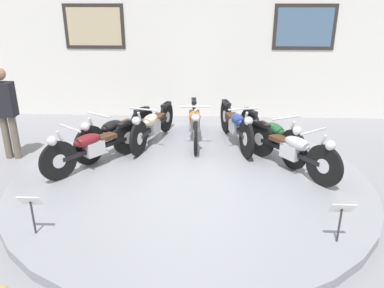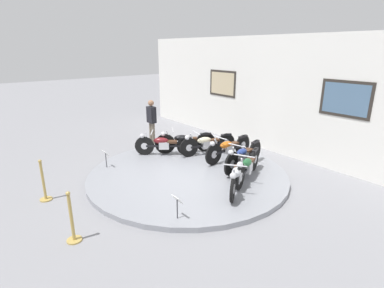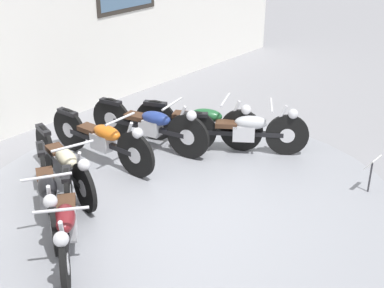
% 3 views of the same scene
% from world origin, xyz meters
% --- Properties ---
extents(ground_plane, '(60.00, 60.00, 0.00)m').
position_xyz_m(ground_plane, '(0.00, 0.00, 0.00)').
color(ground_plane, gray).
extents(display_platform, '(5.51, 5.51, 0.13)m').
position_xyz_m(display_platform, '(0.00, 0.00, 0.06)').
color(display_platform, gray).
rests_on(display_platform, ground_plane).
extents(back_wall, '(14.00, 0.22, 3.86)m').
position_xyz_m(back_wall, '(0.00, 3.71, 1.93)').
color(back_wall, white).
rests_on(back_wall, ground_plane).
extents(motorcycle_maroon, '(1.26, 1.58, 0.78)m').
position_xyz_m(motorcycle_maroon, '(-1.60, 0.27, 0.50)').
color(motorcycle_maroon, black).
rests_on(motorcycle_maroon, display_platform).
extents(motorcycle_black, '(1.06, 1.77, 0.81)m').
position_xyz_m(motorcycle_black, '(-1.37, 0.92, 0.52)').
color(motorcycle_black, black).
rests_on(motorcycle_black, display_platform).
extents(motorcycle_cream, '(0.65, 1.92, 0.79)m').
position_xyz_m(motorcycle_cream, '(-0.79, 1.39, 0.50)').
color(motorcycle_cream, black).
rests_on(motorcycle_cream, display_platform).
extents(motorcycle_orange, '(0.54, 2.01, 0.81)m').
position_xyz_m(motorcycle_orange, '(0.00, 1.57, 0.52)').
color(motorcycle_orange, black).
rests_on(motorcycle_orange, display_platform).
extents(motorcycle_blue, '(0.61, 1.99, 0.82)m').
position_xyz_m(motorcycle_blue, '(0.79, 1.40, 0.53)').
color(motorcycle_blue, black).
rests_on(motorcycle_blue, display_platform).
extents(motorcycle_green, '(0.90, 1.84, 0.80)m').
position_xyz_m(motorcycle_green, '(1.37, 0.92, 0.52)').
color(motorcycle_green, black).
rests_on(motorcycle_green, display_platform).
extents(motorcycle_silver, '(1.21, 1.64, 0.79)m').
position_xyz_m(motorcycle_silver, '(1.59, 0.27, 0.51)').
color(motorcycle_silver, black).
rests_on(motorcycle_silver, display_platform).
extents(info_placard_front_left, '(0.26, 0.11, 0.51)m').
position_xyz_m(info_placard_front_left, '(-1.76, -1.64, 0.49)').
color(info_placard_front_left, '#333338').
rests_on(info_placard_front_left, display_platform).
extents(info_placard_front_centre, '(0.26, 0.11, 0.51)m').
position_xyz_m(info_placard_front_centre, '(1.76, -1.64, 0.49)').
color(info_placard_front_centre, '#333338').
rests_on(info_placard_front_centre, display_platform).
extents(visitor_standing, '(0.36, 0.22, 1.64)m').
position_xyz_m(visitor_standing, '(-3.28, 0.84, 0.93)').
color(visitor_standing, '#6B6051').
rests_on(visitor_standing, ground_plane).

